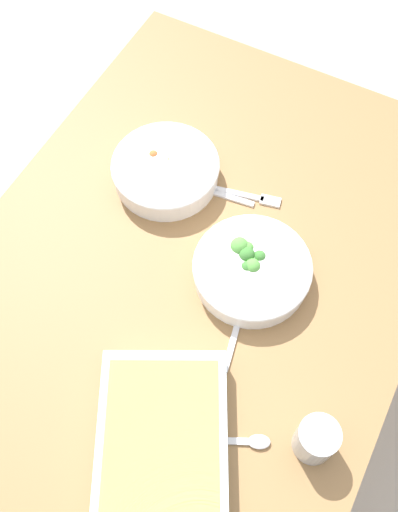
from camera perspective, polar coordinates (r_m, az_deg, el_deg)
name	(u,v)px	position (r m, az deg, el deg)	size (l,w,h in m)	color
ground_plane	(199,367)	(1.90, 0.00, -10.66)	(6.00, 6.00, 0.00)	#B2A899
dining_table	(199,276)	(1.30, 0.00, -1.89)	(1.20, 0.90, 0.74)	olive
stew_bowl	(166,170)	(1.30, -3.22, 8.26)	(0.23, 0.23, 0.06)	white
broccoli_bowl	(252,269)	(1.18, 5.09, -1.28)	(0.24, 0.24, 0.07)	white
baking_dish	(163,439)	(1.06, -3.53, -17.18)	(0.37, 0.33, 0.06)	silver
drink_cup	(316,440)	(1.07, 11.15, -16.95)	(0.07, 0.07, 0.08)	#B2BCC6
spoon_by_stew	(205,189)	(1.30, 0.55, 6.44)	(0.04, 0.18, 0.01)	silver
spoon_by_broccoli	(239,317)	(1.16, 3.91, -5.88)	(0.18, 0.05, 0.01)	silver
spoon_spare	(235,441)	(1.09, 3.50, -17.34)	(0.09, 0.17, 0.01)	silver
fork_on_table	(247,196)	(1.30, 4.63, 5.79)	(0.06, 0.18, 0.01)	silver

